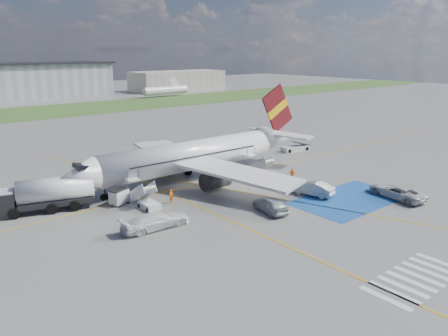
% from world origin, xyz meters
% --- Properties ---
extents(ground, '(400.00, 400.00, 0.00)m').
position_xyz_m(ground, '(0.00, 0.00, 0.00)').
color(ground, '#60605E').
rests_on(ground, ground).
extents(grass_strip, '(400.00, 30.00, 0.01)m').
position_xyz_m(grass_strip, '(0.00, 95.00, 0.01)').
color(grass_strip, '#2D4C1E').
rests_on(grass_strip, ground).
extents(taxiway_line_main, '(120.00, 0.20, 0.01)m').
position_xyz_m(taxiway_line_main, '(0.00, 12.00, 0.01)').
color(taxiway_line_main, gold).
rests_on(taxiway_line_main, ground).
extents(taxiway_line_cross, '(0.20, 60.00, 0.01)m').
position_xyz_m(taxiway_line_cross, '(-5.00, -10.00, 0.01)').
color(taxiway_line_cross, gold).
rests_on(taxiway_line_cross, ground).
extents(taxiway_line_diag, '(20.71, 56.45, 0.01)m').
position_xyz_m(taxiway_line_diag, '(0.00, 12.00, 0.01)').
color(taxiway_line_diag, gold).
rests_on(taxiway_line_diag, ground).
extents(staging_box, '(14.00, 8.00, 0.01)m').
position_xyz_m(staging_box, '(10.00, -4.00, 0.01)').
color(staging_box, '#184993').
rests_on(staging_box, ground).
extents(crosswalk, '(9.00, 4.00, 0.01)m').
position_xyz_m(crosswalk, '(-1.80, -18.00, 0.01)').
color(crosswalk, silver).
rests_on(crosswalk, ground).
extents(terminal_centre, '(48.00, 18.00, 12.00)m').
position_xyz_m(terminal_centre, '(20.00, 135.00, 6.00)').
color(terminal_centre, gray).
rests_on(terminal_centre, ground).
extents(terminal_east, '(40.00, 16.00, 8.00)m').
position_xyz_m(terminal_east, '(75.00, 128.00, 4.00)').
color(terminal_east, gray).
rests_on(terminal_east, ground).
extents(airliner, '(36.81, 32.95, 11.92)m').
position_xyz_m(airliner, '(1.51, 14.00, 3.39)').
color(airliner, silver).
rests_on(airliner, ground).
extents(airstairs_fwd, '(1.90, 5.20, 3.60)m').
position_xyz_m(airstairs_fwd, '(-9.50, 8.70, 0.62)').
color(airstairs_fwd, silver).
rests_on(airstairs_fwd, ground).
extents(airstairs_aft, '(1.90, 5.20, 3.60)m').
position_xyz_m(airstairs_aft, '(9.00, 8.70, 0.62)').
color(airstairs_aft, silver).
rests_on(airstairs_aft, ground).
extents(fuel_tanker, '(10.93, 5.65, 3.61)m').
position_xyz_m(fuel_tanker, '(-18.64, 14.89, 1.52)').
color(fuel_tanker, black).
rests_on(fuel_tanker, ground).
extents(gpu_cart, '(2.42, 1.99, 1.74)m').
position_xyz_m(gpu_cart, '(-11.39, 11.67, 0.79)').
color(gpu_cart, silver).
rests_on(gpu_cart, ground).
extents(belt_loader, '(5.62, 2.77, 1.63)m').
position_xyz_m(belt_loader, '(24.44, 16.88, 0.41)').
color(belt_loader, silver).
rests_on(belt_loader, ground).
extents(car_silver_a, '(2.84, 5.10, 1.64)m').
position_xyz_m(car_silver_a, '(0.01, -0.90, 0.82)').
color(car_silver_a, '#B7B9BE').
rests_on(car_silver_a, ground).
extents(car_silver_b, '(3.03, 5.36, 1.67)m').
position_xyz_m(car_silver_b, '(7.87, -0.26, 0.84)').
color(car_silver_b, '#B7B9BE').
rests_on(car_silver_b, ground).
extents(van_white_a, '(3.44, 5.77, 2.03)m').
position_xyz_m(van_white_a, '(14.73, -7.18, 1.01)').
color(van_white_a, silver).
rests_on(van_white_a, ground).
extents(van_white_b, '(5.39, 2.48, 2.06)m').
position_xyz_m(van_white_b, '(-11.83, 3.07, 1.03)').
color(van_white_b, silver).
rests_on(van_white_b, ground).
extents(crew_fwd, '(0.72, 0.61, 1.69)m').
position_xyz_m(crew_fwd, '(-6.70, 8.19, 0.84)').
color(crew_fwd, orange).
rests_on(crew_fwd, ground).
extents(crew_nose, '(0.99, 0.99, 1.62)m').
position_xyz_m(crew_nose, '(-17.58, 14.08, 0.81)').
color(crew_nose, orange).
rests_on(crew_nose, ground).
extents(crew_aft, '(0.87, 0.93, 1.54)m').
position_xyz_m(crew_aft, '(10.90, 5.67, 0.77)').
color(crew_aft, orange).
rests_on(crew_aft, ground).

